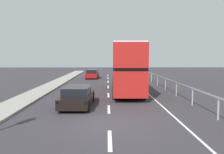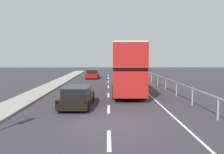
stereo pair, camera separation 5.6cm
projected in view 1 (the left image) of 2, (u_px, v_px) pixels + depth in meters
name	position (u px, v px, depth m)	size (l,w,h in m)	color
ground_plane	(109.00, 123.00, 11.21)	(73.67, 120.00, 0.10)	#322E34
lane_paint_markings	(133.00, 94.00, 19.85)	(3.67, 46.00, 0.01)	silver
bridge_side_railing	(171.00, 83.00, 20.21)	(0.10, 42.00, 1.18)	gray
double_decker_bus_red	(126.00, 67.00, 21.18)	(2.79, 11.52, 4.37)	#AE1B18
hatchback_car_near	(78.00, 96.00, 14.85)	(1.98, 4.61, 1.32)	black
sedan_car_ahead	(92.00, 74.00, 34.38)	(1.92, 4.59, 1.35)	maroon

